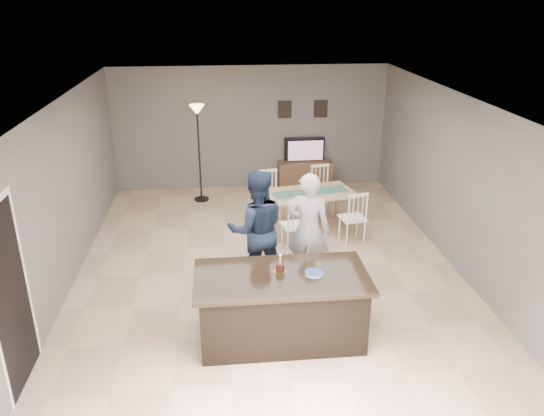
{
  "coord_description": "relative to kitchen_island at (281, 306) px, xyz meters",
  "views": [
    {
      "loc": [
        -0.7,
        -7.46,
        4.11
      ],
      "look_at": [
        0.03,
        -0.3,
        1.18
      ],
      "focal_mm": 35.0,
      "sensor_mm": 36.0,
      "label": 1
    }
  ],
  "objects": [
    {
      "name": "tv_console",
      "position": [
        1.2,
        5.57,
        -0.15
      ],
      "size": [
        1.2,
        0.4,
        0.6
      ],
      "primitive_type": "cube",
      "color": "brown",
      "rests_on": "floor"
    },
    {
      "name": "doorway",
      "position": [
        -2.99,
        -0.5,
        0.8
      ],
      "size": [
        0.0,
        2.1,
        2.65
      ],
      "color": "black",
      "rests_on": "floor"
    },
    {
      "name": "kitchen_island",
      "position": [
        0.0,
        0.0,
        0.0
      ],
      "size": [
        2.15,
        1.1,
        0.9
      ],
      "color": "black",
      "rests_on": "floor"
    },
    {
      "name": "woman",
      "position": [
        0.56,
        1.35,
        0.42
      ],
      "size": [
        0.74,
        0.61,
        1.76
      ],
      "primitive_type": "imported",
      "rotation": [
        0.0,
        0.0,
        2.81
      ],
      "color": "#B7B7BB",
      "rests_on": "floor"
    },
    {
      "name": "floor_lamp",
      "position": [
        -1.12,
        5.01,
        1.13
      ],
      "size": [
        0.31,
        0.31,
        2.04
      ],
      "color": "black",
      "rests_on": "floor"
    },
    {
      "name": "picture_frames",
      "position": [
        1.15,
        5.78,
        1.3
      ],
      "size": [
        1.1,
        0.02,
        0.38
      ],
      "color": "black",
      "rests_on": "room_shell"
    },
    {
      "name": "floor",
      "position": [
        0.0,
        1.8,
        -0.45
      ],
      "size": [
        8.0,
        8.0,
        0.0
      ],
      "primitive_type": "plane",
      "color": "tan",
      "rests_on": "ground"
    },
    {
      "name": "room_shell",
      "position": [
        0.0,
        1.8,
        1.22
      ],
      "size": [
        8.0,
        8.0,
        8.0
      ],
      "color": "slate",
      "rests_on": "floor"
    },
    {
      "name": "dining_table",
      "position": [
        0.91,
        3.27,
        0.16
      ],
      "size": [
        1.82,
        2.04,
        0.96
      ],
      "rotation": [
        0.0,
        0.0,
        0.2
      ],
      "color": "tan",
      "rests_on": "floor"
    },
    {
      "name": "tv_screen_glow",
      "position": [
        1.2,
        5.56,
        0.42
      ],
      "size": [
        0.78,
        0.0,
        0.78
      ],
      "primitive_type": "plane",
      "rotation": [
        1.57,
        0.0,
        3.14
      ],
      "color": "orange",
      "rests_on": "tv_console"
    },
    {
      "name": "man",
      "position": [
        -0.2,
        1.35,
        0.46
      ],
      "size": [
        0.93,
        0.74,
        1.82
      ],
      "primitive_type": "imported",
      "rotation": [
        0.0,
        0.0,
        3.21
      ],
      "color": "#1A2339",
      "rests_on": "floor"
    },
    {
      "name": "plate_stack",
      "position": [
        0.4,
        -0.02,
        0.46
      ],
      "size": [
        0.23,
        0.23,
        0.04
      ],
      "color": "white",
      "rests_on": "kitchen_island"
    },
    {
      "name": "birthday_cake",
      "position": [
        -0.01,
        0.1,
        0.5
      ],
      "size": [
        0.15,
        0.15,
        0.24
      ],
      "color": "gold",
      "rests_on": "kitchen_island"
    },
    {
      "name": "television",
      "position": [
        1.2,
        5.64,
        0.41
      ],
      "size": [
        0.91,
        0.12,
        0.53
      ],
      "primitive_type": "imported",
      "rotation": [
        0.0,
        0.0,
        3.14
      ],
      "color": "black",
      "rests_on": "tv_console"
    }
  ]
}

